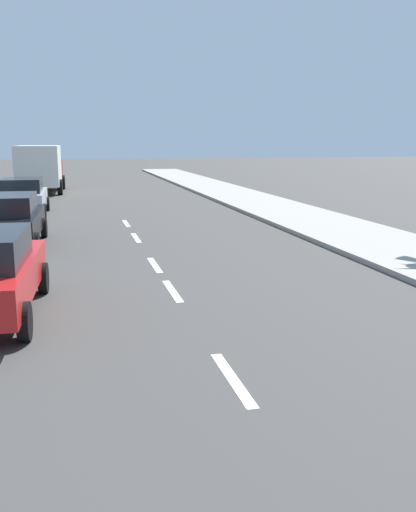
{
  "coord_description": "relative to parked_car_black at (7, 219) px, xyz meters",
  "views": [
    {
      "loc": [
        -1.98,
        2.87,
        3.13
      ],
      "look_at": [
        0.34,
        12.46,
        1.1
      ],
      "focal_mm": 39.65,
      "sensor_mm": 36.0,
      "label": 1
    }
  ],
  "objects": [
    {
      "name": "parked_car_silver",
      "position": [
        -0.08,
        7.34,
        -0.0
      ],
      "size": [
        2.0,
        4.24,
        1.57
      ],
      "rotation": [
        0.0,
        0.0,
        -0.01
      ],
      "color": "#B7BABF",
      "rests_on": "ground"
    },
    {
      "name": "delivery_truck",
      "position": [
        0.12,
        18.28,
        0.66
      ],
      "size": [
        2.82,
        6.31,
        2.8
      ],
      "rotation": [
        0.0,
        0.0,
        -0.03
      ],
      "color": "maroon",
      "rests_on": "ground"
    },
    {
      "name": "lane_stripe_5",
      "position": [
        3.88,
        0.7,
        -0.84
      ],
      "size": [
        0.16,
        1.8,
        0.01
      ],
      "primitive_type": "cube",
      "color": "white",
      "rests_on": "ground"
    },
    {
      "name": "parked_car_black",
      "position": [
        0.0,
        0.0,
        0.0
      ],
      "size": [
        2.15,
        4.47,
        1.57
      ],
      "rotation": [
        0.0,
        0.0,
        -0.03
      ],
      "color": "black",
      "rests_on": "ground"
    },
    {
      "name": "lane_stripe_3",
      "position": [
        3.88,
        -6.09,
        -0.84
      ],
      "size": [
        0.16,
        1.8,
        0.01
      ],
      "primitive_type": "cube",
      "color": "white",
      "rests_on": "ground"
    },
    {
      "name": "lane_stripe_2",
      "position": [
        3.88,
        -10.7,
        -0.84
      ],
      "size": [
        0.16,
        1.8,
        0.01
      ],
      "primitive_type": "cube",
      "color": "white",
      "rests_on": "ground"
    },
    {
      "name": "sidewalk_strip",
      "position": [
        10.93,
        1.64,
        -0.77
      ],
      "size": [
        3.6,
        80.0,
        0.14
      ],
      "primitive_type": "cube",
      "color": "#9E998E",
      "rests_on": "ground"
    },
    {
      "name": "ground_plane",
      "position": [
        3.88,
        -0.36,
        -0.84
      ],
      "size": [
        160.0,
        160.0,
        0.0
      ],
      "primitive_type": "plane",
      "color": "#423F3D"
    },
    {
      "name": "lane_stripe_4",
      "position": [
        3.88,
        -3.5,
        -0.84
      ],
      "size": [
        0.16,
        1.8,
        0.01
      ],
      "primitive_type": "cube",
      "color": "white",
      "rests_on": "ground"
    },
    {
      "name": "lane_stripe_6",
      "position": [
        3.88,
        4.04,
        -0.84
      ],
      "size": [
        0.16,
        1.8,
        0.01
      ],
      "primitive_type": "cube",
      "color": "white",
      "rests_on": "ground"
    }
  ]
}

